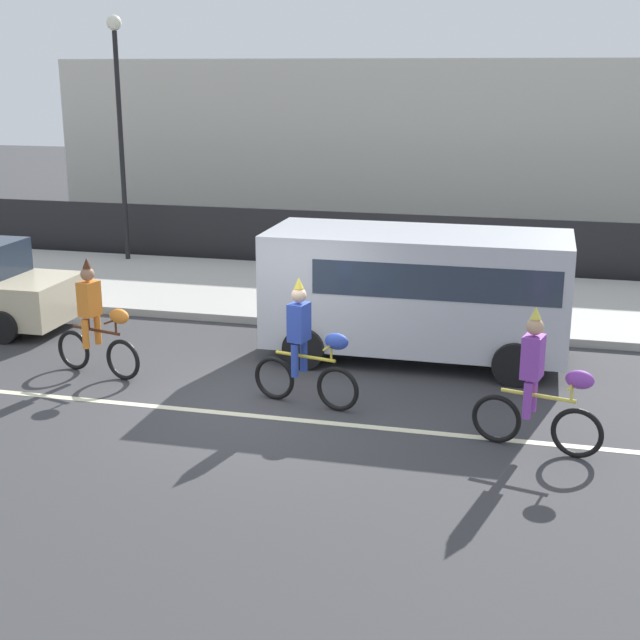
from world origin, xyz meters
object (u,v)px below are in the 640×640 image
object	(u,v)px
parade_cyclist_cobalt	(306,351)
parade_cyclist_orange	(96,325)
street_lamp_post	(119,103)
parked_van_silver	(421,286)
parade_cyclist_purple	(540,389)

from	to	relation	value
parade_cyclist_cobalt	parade_cyclist_orange	bearing A→B (deg)	172.18
parade_cyclist_orange	parade_cyclist_cobalt	xyz separation A→B (m)	(3.61, -0.50, 0.00)
street_lamp_post	parked_van_silver	bearing A→B (deg)	-35.15
parade_cyclist_orange	street_lamp_post	xyz separation A→B (m)	(-3.30, 7.88, 3.15)
parade_cyclist_cobalt	street_lamp_post	distance (m)	11.30
parade_cyclist_purple	parked_van_silver	size ratio (longest dim) A/B	0.38
parade_cyclist_cobalt	parade_cyclist_purple	bearing A→B (deg)	-14.09
parade_cyclist_orange	street_lamp_post	distance (m)	9.10
parade_cyclist_purple	street_lamp_post	bearing A→B (deg)	137.97
parked_van_silver	parade_cyclist_orange	bearing A→B (deg)	-156.87
parade_cyclist_purple	street_lamp_post	xyz separation A→B (m)	(-10.22, 9.21, 3.15)
parade_cyclist_orange	parade_cyclist_purple	world-z (taller)	same
parked_van_silver	street_lamp_post	xyz separation A→B (m)	(-8.21, 5.78, 2.71)
parade_cyclist_purple	parade_cyclist_cobalt	bearing A→B (deg)	165.91
parked_van_silver	street_lamp_post	size ratio (longest dim) A/B	0.85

